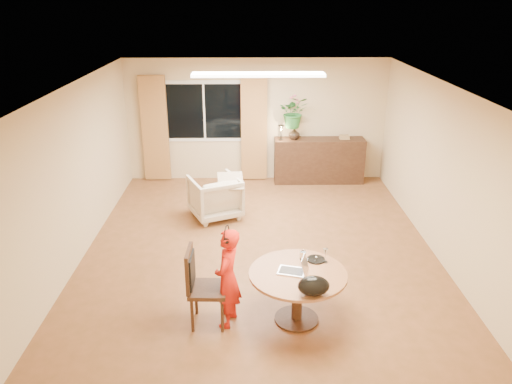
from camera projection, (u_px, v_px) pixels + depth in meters
floor at (259, 246)px, 8.07m from camera, size 6.50×6.50×0.00m
ceiling at (260, 85)px, 7.11m from camera, size 6.50×6.50×0.00m
wall_back at (256, 120)px, 10.61m from camera, size 5.50×0.00×5.50m
wall_left at (78, 172)px, 7.55m from camera, size 0.00×6.50×6.50m
wall_right at (439, 170)px, 7.63m from camera, size 0.00×6.50×6.50m
window at (204, 111)px, 10.50m from camera, size 1.70×0.03×1.30m
curtain_left at (155, 129)px, 10.55m from camera, size 0.55×0.08×2.25m
curtain_right at (254, 129)px, 10.58m from camera, size 0.55×0.08×2.25m
ceiling_panel at (258, 75)px, 8.24m from camera, size 2.20×0.35×0.05m
dining_table at (298, 283)px, 6.06m from camera, size 1.19×1.19×0.68m
dining_chair at (208, 287)px, 6.02m from camera, size 0.50×0.46×1.02m
child at (228, 278)px, 5.97m from camera, size 0.53×0.42×1.27m
laptop at (292, 263)px, 5.98m from camera, size 0.40×0.32×0.23m
tumbler at (303, 255)px, 6.29m from camera, size 0.09×0.09×0.11m
wine_glass at (325, 255)px, 6.21m from camera, size 0.07×0.07×0.19m
pot_lid at (316, 259)px, 6.28m from camera, size 0.23×0.23×0.04m
handbag at (314, 286)px, 5.51m from camera, size 0.39×0.27×0.24m
armchair at (215, 197)px, 9.03m from camera, size 1.09×1.11×0.77m
throw at (230, 177)px, 8.84m from camera, size 0.50×0.59×0.03m
sideboard at (319, 160)px, 10.71m from camera, size 1.90×0.47×0.95m
vase at (294, 133)px, 10.48m from camera, size 0.28×0.28×0.25m
bouquet at (294, 112)px, 10.31m from camera, size 0.60×0.52×0.66m
book_stack at (344, 137)px, 10.53m from camera, size 0.23×0.19×0.09m
desk_lamp at (281, 132)px, 10.42m from camera, size 0.15×0.15×0.33m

